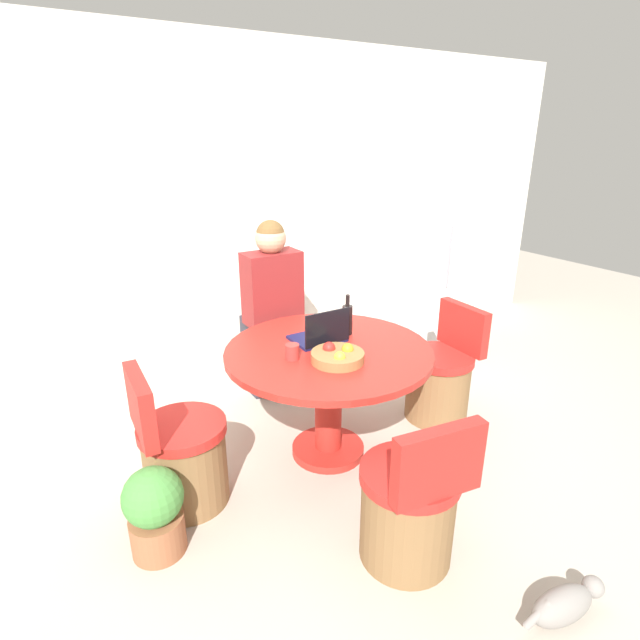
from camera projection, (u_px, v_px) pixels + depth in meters
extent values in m
plane|color=#B2A899|center=(346.00, 469.00, 3.05)|extent=(12.00, 12.00, 0.00)
cube|color=silver|center=(233.00, 219.00, 3.87)|extent=(7.00, 0.06, 2.60)
cube|color=white|center=(402.00, 261.00, 4.39)|extent=(0.64, 0.70, 1.73)
cube|color=silver|center=(431.00, 270.00, 4.11)|extent=(0.61, 0.01, 1.63)
cylinder|color=gray|center=(449.00, 257.00, 4.16)|extent=(0.02, 0.02, 0.52)
cylinder|color=#B2261E|center=(328.00, 449.00, 3.20)|extent=(0.46, 0.46, 0.05)
cylinder|color=#B2261E|center=(328.00, 402.00, 3.08)|extent=(0.17, 0.17, 0.64)
cylinder|color=#B2261E|center=(329.00, 352.00, 2.96)|extent=(1.24, 1.24, 0.04)
cylinder|color=brown|center=(186.00, 467.00, 2.72)|extent=(0.44, 0.44, 0.44)
cylinder|color=red|center=(182.00, 428.00, 2.64)|extent=(0.47, 0.47, 0.06)
cube|color=red|center=(141.00, 406.00, 2.48)|extent=(0.09, 0.42, 0.32)
cylinder|color=brown|center=(407.00, 517.00, 2.36)|extent=(0.44, 0.44, 0.44)
cylinder|color=red|center=(410.00, 475.00, 2.28)|extent=(0.47, 0.47, 0.06)
cube|color=red|center=(438.00, 464.00, 2.05)|extent=(0.43, 0.13, 0.32)
cylinder|color=brown|center=(437.00, 389.00, 3.55)|extent=(0.44, 0.44, 0.44)
cylinder|color=red|center=(440.00, 358.00, 3.46)|extent=(0.47, 0.47, 0.06)
cube|color=red|center=(463.00, 327.00, 3.48)|extent=(0.09, 0.42, 0.32)
cube|color=#2D2D38|center=(267.00, 363.00, 3.89)|extent=(0.28, 0.16, 0.49)
cube|color=#2D2D38|center=(269.00, 328.00, 3.73)|extent=(0.32, 0.36, 0.14)
cube|color=maroon|center=(272.00, 288.00, 3.55)|extent=(0.40, 0.22, 0.52)
sphere|color=tan|center=(271.00, 238.00, 3.42)|extent=(0.21, 0.21, 0.21)
sphere|color=brown|center=(270.00, 234.00, 3.41)|extent=(0.20, 0.20, 0.20)
cube|color=#141947|center=(317.00, 338.00, 3.08)|extent=(0.30, 0.25, 0.02)
cube|color=black|center=(328.00, 328.00, 2.94)|extent=(0.30, 0.01, 0.21)
cylinder|color=olive|center=(338.00, 357.00, 2.78)|extent=(0.30, 0.30, 0.05)
sphere|color=orange|center=(348.00, 349.00, 2.80)|extent=(0.07, 0.07, 0.07)
sphere|color=red|center=(329.00, 348.00, 2.82)|extent=(0.07, 0.07, 0.07)
sphere|color=gold|center=(340.00, 357.00, 2.71)|extent=(0.06, 0.06, 0.06)
cylinder|color=#B2332D|center=(292.00, 352.00, 2.81)|extent=(0.08, 0.08, 0.09)
cylinder|color=black|center=(347.00, 320.00, 3.14)|extent=(0.06, 0.06, 0.19)
cylinder|color=black|center=(348.00, 300.00, 3.09)|extent=(0.03, 0.03, 0.07)
ellipsoid|color=gray|center=(562.00, 606.00, 2.08)|extent=(0.33, 0.17, 0.16)
sphere|color=gray|center=(593.00, 587.00, 2.13)|extent=(0.09, 0.09, 0.09)
cylinder|color=gray|center=(537.00, 615.00, 2.02)|extent=(0.14, 0.05, 0.11)
cylinder|color=#935638|center=(158.00, 534.00, 2.43)|extent=(0.26, 0.26, 0.20)
sphere|color=#47893D|center=(153.00, 497.00, 2.35)|extent=(0.29, 0.29, 0.29)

